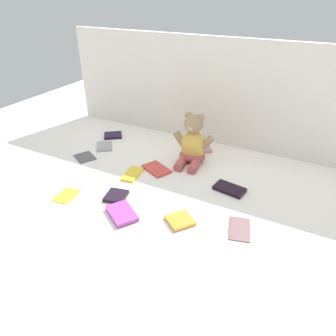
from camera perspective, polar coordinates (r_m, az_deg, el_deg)
ground_plane at (r=1.51m, az=1.74°, el=-1.55°), size 3.20×3.20×0.00m
backdrop_drape at (r=1.78m, az=8.47°, el=13.48°), size 1.84×0.03×0.58m
teddy_bear at (r=1.60m, az=4.52°, el=4.33°), size 0.22×0.20×0.26m
book_case_0 at (r=1.76m, az=6.32°, el=3.54°), size 0.13×0.13×0.02m
book_case_1 at (r=1.53m, az=-6.54°, el=-1.11°), size 0.09×0.14×0.01m
book_case_2 at (r=1.82m, az=-11.56°, el=3.93°), size 0.14×0.14×0.01m
book_case_3 at (r=1.38m, az=-9.47°, el=-5.06°), size 0.11×0.11×0.02m
book_case_4 at (r=1.74m, az=-15.00°, el=1.99°), size 0.14×0.13×0.01m
book_case_5 at (r=1.44m, az=11.23°, el=-3.70°), size 0.15×0.10×0.02m
book_case_6 at (r=1.56m, az=-2.10°, el=-0.20°), size 0.16×0.14×0.01m
book_case_7 at (r=1.95m, az=-10.04°, el=5.91°), size 0.14×0.13×0.02m
book_case_8 at (r=1.24m, az=2.22°, el=-9.54°), size 0.13×0.13×0.01m
book_case_9 at (r=1.45m, az=-18.07°, el=-4.74°), size 0.10×0.12×0.01m
book_case_10 at (r=1.28m, az=-8.43°, el=-8.22°), size 0.17×0.15×0.02m
book_case_11 at (r=1.24m, az=12.94°, el=-10.74°), size 0.11×0.15×0.01m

